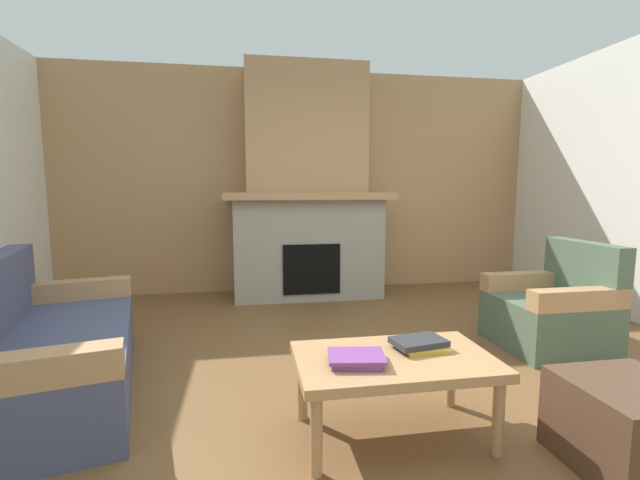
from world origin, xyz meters
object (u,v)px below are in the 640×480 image
object	(u,v)px
armchair	(553,311)
ottoman	(628,426)
coffee_table	(394,366)
couch	(45,350)
fireplace	(307,198)

from	to	relation	value
armchair	ottoman	distance (m)	1.59
coffee_table	armchair	bearing A→B (deg)	30.37
couch	ottoman	distance (m)	3.17
armchair	coffee_table	world-z (taller)	armchair
couch	ottoman	bearing A→B (deg)	-22.43
armchair	couch	bearing A→B (deg)	-176.80
couch	armchair	distance (m)	3.66
fireplace	armchair	bearing A→B (deg)	-50.00
fireplace	couch	bearing A→B (deg)	-130.82
ottoman	coffee_table	bearing A→B (deg)	156.42
coffee_table	ottoman	distance (m)	1.07
fireplace	coffee_table	size ratio (longest dim) A/B	2.70
fireplace	ottoman	world-z (taller)	fireplace
fireplace	coffee_table	xyz separation A→B (m)	(0.02, -3.03, -0.79)
armchair	fireplace	bearing A→B (deg)	130.00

